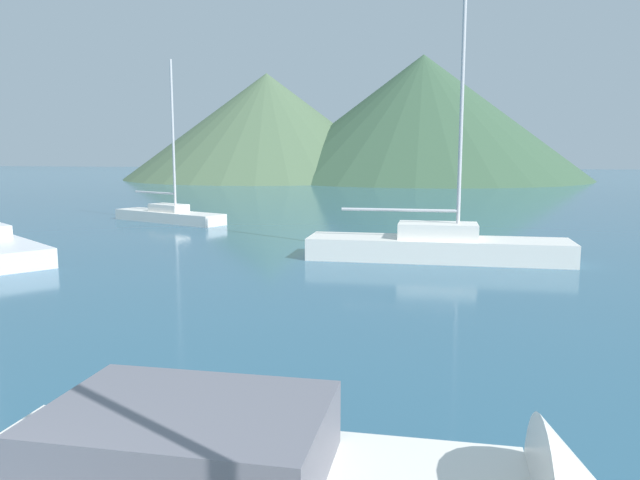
# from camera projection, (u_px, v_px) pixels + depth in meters

# --- Properties ---
(sailboat_middle) EXTENTS (8.41, 1.91, 10.48)m
(sailboat_middle) POSITION_uv_depth(u_px,v_px,m) (438.00, 245.00, 20.25)
(sailboat_middle) COLOR white
(sailboat_middle) RESTS_ON ground_plane
(sailboat_outer) EXTENTS (6.50, 3.94, 7.82)m
(sailboat_outer) POSITION_uv_depth(u_px,v_px,m) (169.00, 214.00, 30.92)
(sailboat_outer) COLOR white
(sailboat_outer) RESTS_ON ground_plane
(hill_west) EXTENTS (35.25, 35.25, 12.95)m
(hill_west) POSITION_uv_depth(u_px,v_px,m) (267.00, 126.00, 78.05)
(hill_west) COLOR #4C6647
(hill_west) RESTS_ON ground_plane
(hill_central) EXTENTS (39.92, 39.92, 14.93)m
(hill_central) POSITION_uv_depth(u_px,v_px,m) (422.00, 117.00, 76.04)
(hill_central) COLOR #38563D
(hill_central) RESTS_ON ground_plane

